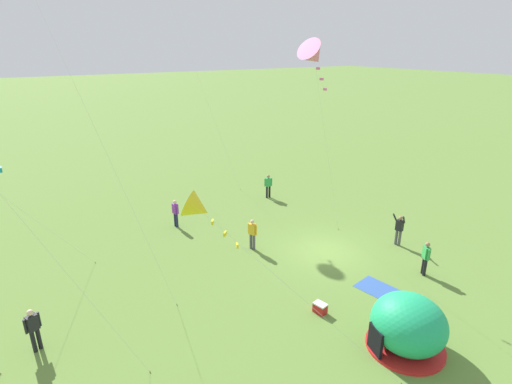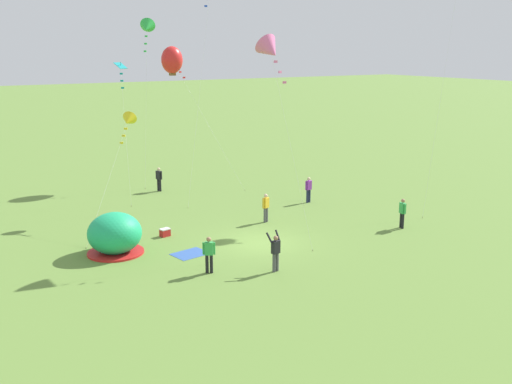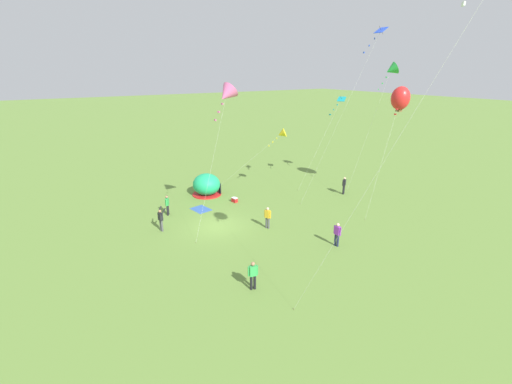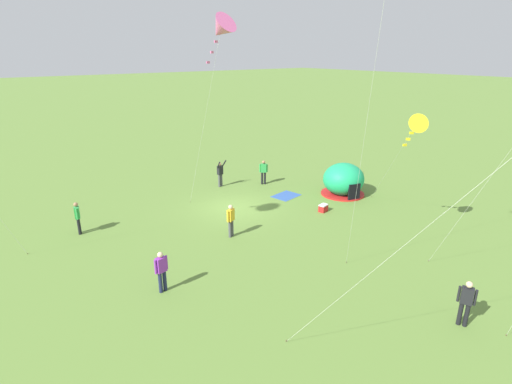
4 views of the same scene
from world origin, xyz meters
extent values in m
plane|color=olive|center=(0.00, 0.00, 0.00)|extent=(300.00, 300.00, 0.00)
ellipsoid|color=#1EAD6B|center=(-7.06, 2.37, 1.05)|extent=(2.70, 2.60, 2.10)
cylinder|color=red|center=(-7.06, 2.37, 0.05)|extent=(2.81, 2.81, 0.10)
cube|color=black|center=(-6.69, 3.59, 0.55)|extent=(0.80, 0.34, 1.10)
cube|color=#3359A5|center=(-3.90, 0.33, 0.01)|extent=(1.91, 1.58, 0.01)
cube|color=red|center=(-3.85, 3.67, 0.19)|extent=(0.58, 0.46, 0.38)
cube|color=white|center=(-3.85, 3.67, 0.41)|extent=(0.60, 0.47, 0.06)
cylinder|color=black|center=(-0.01, 13.67, 0.44)|extent=(0.15, 0.15, 0.88)
cylinder|color=black|center=(-0.09, 13.85, 0.44)|extent=(0.15, 0.15, 0.88)
cube|color=black|center=(-0.05, 13.76, 1.18)|extent=(0.38, 0.45, 0.60)
sphere|color=beige|center=(-0.05, 13.76, 1.61)|extent=(0.22, 0.22, 0.22)
cylinder|color=black|center=(0.06, 13.53, 1.18)|extent=(0.09, 0.09, 0.58)
cylinder|color=black|center=(-0.15, 13.99, 1.18)|extent=(0.09, 0.09, 0.58)
cylinder|color=black|center=(-4.17, -2.53, 0.44)|extent=(0.15, 0.15, 0.88)
cylinder|color=black|center=(-4.34, -2.42, 0.44)|extent=(0.15, 0.15, 0.88)
cube|color=green|center=(-4.25, -2.48, 1.18)|extent=(0.45, 0.41, 0.60)
sphere|color=#9E7051|center=(-4.25, -2.48, 1.61)|extent=(0.22, 0.22, 0.22)
cylinder|color=green|center=(-4.04, -2.61, 1.18)|extent=(0.09, 0.09, 0.58)
cylinder|color=green|center=(-4.46, -2.34, 1.18)|extent=(0.09, 0.09, 0.58)
cylinder|color=#4C4C51|center=(-1.65, -3.91, 0.44)|extent=(0.15, 0.15, 0.88)
cylinder|color=#4C4C51|center=(-1.46, -3.87, 0.44)|extent=(0.15, 0.15, 0.88)
cube|color=black|center=(-1.55, -3.89, 1.18)|extent=(0.42, 0.31, 0.60)
sphere|color=#9E7051|center=(-1.55, -3.89, 1.61)|extent=(0.22, 0.22, 0.22)
cylinder|color=black|center=(-1.84, -3.80, 1.64)|extent=(0.22, 0.39, 0.50)
cylinder|color=black|center=(-1.32, -3.69, 1.64)|extent=(0.10, 0.38, 0.50)
cylinder|color=#4C4C51|center=(2.42, 3.18, 0.44)|extent=(0.15, 0.15, 0.88)
cylinder|color=#4C4C51|center=(2.24, 3.10, 0.44)|extent=(0.15, 0.15, 0.88)
cube|color=gold|center=(2.33, 3.14, 1.18)|extent=(0.44, 0.37, 0.60)
sphere|color=beige|center=(2.33, 3.14, 1.61)|extent=(0.22, 0.22, 0.22)
cylinder|color=gold|center=(2.56, 3.24, 1.18)|extent=(0.09, 0.09, 0.58)
cylinder|color=gold|center=(2.10, 3.04, 1.18)|extent=(0.09, 0.09, 0.58)
cylinder|color=black|center=(8.32, -2.00, 0.44)|extent=(0.15, 0.15, 0.88)
cylinder|color=black|center=(8.37, -1.81, 0.44)|extent=(0.15, 0.15, 0.88)
cube|color=green|center=(8.34, -1.91, 1.18)|extent=(0.33, 0.43, 0.60)
sphere|color=#9E7051|center=(8.34, -1.91, 1.61)|extent=(0.22, 0.22, 0.22)
cylinder|color=green|center=(8.28, -2.15, 1.18)|extent=(0.09, 0.09, 0.58)
cylinder|color=green|center=(8.40, -1.67, 1.18)|extent=(0.09, 0.09, 0.58)
cylinder|color=#1E2347|center=(7.11, 5.57, 0.44)|extent=(0.15, 0.15, 0.88)
cylinder|color=#1E2347|center=(7.31, 5.60, 0.44)|extent=(0.15, 0.15, 0.88)
cube|color=purple|center=(7.21, 5.58, 1.18)|extent=(0.41, 0.30, 0.60)
sphere|color=beige|center=(7.21, 5.58, 1.61)|extent=(0.22, 0.22, 0.22)
cylinder|color=purple|center=(6.97, 5.54, 1.18)|extent=(0.09, 0.09, 0.58)
cylinder|color=purple|center=(7.46, 5.62, 1.18)|extent=(0.09, 0.09, 0.58)
cylinder|color=silver|center=(1.67, 10.36, 7.13)|extent=(3.81, 3.71, 14.25)
cylinder|color=brown|center=(-0.23, 8.51, 0.03)|extent=(0.03, 0.03, 0.06)
cube|color=blue|center=(2.81, 11.47, 12.73)|extent=(0.20, 0.15, 0.12)
cylinder|color=silver|center=(-2.71, 12.66, 4.43)|extent=(1.12, 3.99, 8.87)
cylinder|color=brown|center=(-3.26, 10.67, 0.03)|extent=(0.03, 0.03, 0.06)
cube|color=teal|center=(-2.16, 14.65, 8.86)|extent=(0.94, 0.90, 0.42)
cylinder|color=#332314|center=(-2.16, 14.65, 8.87)|extent=(0.11, 0.33, 0.50)
cube|color=teal|center=(-2.27, 14.25, 8.34)|extent=(0.21, 0.14, 0.12)
cube|color=teal|center=(-2.36, 13.91, 7.89)|extent=(0.20, 0.16, 0.12)
cube|color=teal|center=(-2.46, 13.58, 7.44)|extent=(0.20, 0.06, 0.12)
cylinder|color=silver|center=(13.58, 0.53, 7.46)|extent=(5.35, 3.20, 14.92)
cylinder|color=brown|center=(10.91, -1.07, 0.03)|extent=(0.03, 0.03, 0.06)
cylinder|color=silver|center=(1.30, -0.93, 4.98)|extent=(0.65, 3.10, 9.96)
cylinder|color=brown|center=(1.62, -2.48, 0.03)|extent=(0.03, 0.03, 0.06)
cone|color=pink|center=(0.98, 0.61, 9.95)|extent=(1.50, 1.73, 1.56)
cube|color=pink|center=(1.05, 0.24, 9.36)|extent=(0.20, 0.08, 0.12)
cube|color=pink|center=(1.12, -0.07, 8.86)|extent=(0.21, 0.12, 0.12)
cube|color=pink|center=(1.18, -0.39, 8.36)|extent=(0.20, 0.07, 0.12)
cylinder|color=silver|center=(-5.98, 6.37, 2.91)|extent=(4.31, 4.97, 5.82)
cylinder|color=brown|center=(-8.13, 3.88, 0.03)|extent=(0.03, 0.03, 0.06)
cone|color=yellow|center=(-3.83, 8.85, 5.82)|extent=(1.29, 1.30, 1.07)
cube|color=yellow|center=(-4.12, 8.51, 5.39)|extent=(0.20, 0.16, 0.12)
cube|color=yellow|center=(-4.36, 8.23, 5.02)|extent=(0.18, 0.19, 0.12)
cube|color=yellow|center=(-4.61, 7.95, 4.66)|extent=(0.21, 0.13, 0.12)
cylinder|color=silver|center=(3.96, 13.82, 4.57)|extent=(2.69, 6.23, 9.15)
cylinder|color=brown|center=(5.30, 10.71, 0.03)|extent=(0.03, 0.03, 0.06)
ellipsoid|color=red|center=(2.62, 16.93, 9.15)|extent=(1.61, 1.61, 2.02)
cube|color=brown|center=(2.62, 16.93, 8.14)|extent=(0.40, 0.40, 0.29)
cube|color=red|center=(2.79, 16.53, 8.68)|extent=(0.19, 0.18, 0.12)
cube|color=red|center=(2.94, 16.19, 8.28)|extent=(0.21, 0.12, 0.12)
cube|color=red|center=(3.08, 15.85, 7.88)|extent=(0.21, 0.09, 0.12)
cylinder|color=silver|center=(0.13, 16.19, 5.75)|extent=(1.61, 2.48, 11.49)
cylinder|color=brown|center=(-0.67, 14.95, 0.03)|extent=(0.03, 0.03, 0.06)
cone|color=green|center=(0.92, 17.42, 11.49)|extent=(1.63, 1.68, 1.39)
cube|color=green|center=(0.73, 17.12, 10.86)|extent=(0.20, 0.15, 0.12)
cube|color=green|center=(0.57, 16.87, 10.33)|extent=(0.20, 0.17, 0.12)
cube|color=green|center=(0.41, 16.62, 9.79)|extent=(0.17, 0.20, 0.12)
camera|label=1|loc=(-14.10, 13.24, 10.39)|focal=28.00mm
camera|label=2|loc=(-15.78, -25.65, 10.05)|focal=42.00mm
camera|label=3|loc=(22.02, -10.37, 11.50)|focal=24.00mm
camera|label=4|loc=(12.54, 18.51, 8.93)|focal=28.00mm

